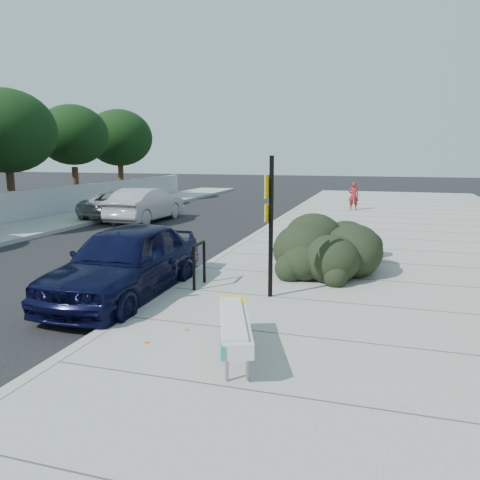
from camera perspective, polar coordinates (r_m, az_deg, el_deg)
The scene contains 16 objects.
ground at distance 10.84m, azimuth -8.52°, elevation -6.51°, with size 120.00×120.00×0.00m, color black.
sidewalk_near at distance 14.72m, azimuth 20.72°, elevation -2.25°, with size 11.20×50.00×0.15m, color gray.
sidewalk_far at distance 20.27m, azimuth -27.17°, elevation 0.60°, with size 3.00×50.00×0.15m, color gray.
curb_near at distance 15.35m, azimuth -0.59°, elevation -1.03°, with size 0.22×50.00×0.17m, color #9E9E99.
curb_far at distance 19.26m, azimuth -23.95°, elevation 0.42°, with size 0.22×50.00×0.17m, color #9E9E99.
tree_far_d at distance 25.02m, azimuth -26.62°, elevation 11.78°, with size 4.60×4.60×6.16m.
tree_far_e at distance 28.89m, azimuth -19.72°, elevation 11.93°, with size 4.00×4.00×5.90m.
tree_far_f at distance 33.07m, azimuth -14.50°, elevation 11.95°, with size 4.40×4.40×6.07m.
bench at distance 7.06m, azimuth -0.69°, elevation -10.25°, with size 1.09×2.11×0.63m.
bike_rack at distance 10.68m, azimuth -5.01°, elevation -2.45°, with size 0.07×0.70×1.02m.
sign_post at distance 9.70m, azimuth 3.72°, elevation 2.56°, with size 0.16×0.33×2.96m.
hedge at distance 12.76m, azimuth 11.51°, elevation 0.16°, with size 2.02×4.03×1.51m, color black.
sedan_navy at distance 10.54m, azimuth -13.81°, elevation -2.57°, with size 1.94×4.81×1.64m, color black.
wagon_silver at distance 22.35m, azimuth -11.37°, elevation 4.23°, with size 1.68×4.82×1.59m, color #9C9CA0.
suv_silver at distance 23.74m, azimuth -13.73°, elevation 4.25°, with size 2.31×5.01×1.39m, color gray.
pedestrian at distance 26.10m, azimuth 13.68°, elevation 5.25°, with size 0.55×0.36×1.51m, color maroon.
Camera 1 is at (4.48, -9.36, 3.14)m, focal length 35.00 mm.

